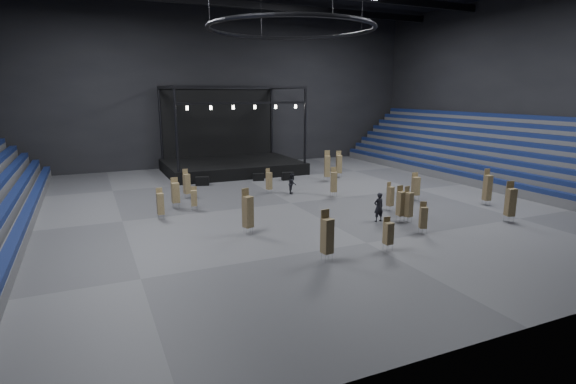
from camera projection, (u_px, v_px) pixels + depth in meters
name	position (u px, v px, depth m)	size (l,w,h in m)	color
floor	(291.00, 203.00, 35.21)	(50.00, 50.00, 0.00)	#464548
wall_back	(216.00, 88.00, 51.96)	(50.00, 0.20, 18.00)	black
wall_front	(560.00, 76.00, 14.57)	(50.00, 0.20, 18.00)	black
wall_right	(526.00, 87.00, 43.28)	(0.20, 42.00, 18.00)	black
bleachers_right	(503.00, 163.00, 44.03)	(7.20, 40.00, 6.40)	#48484A
stage	(230.00, 158.00, 49.35)	(14.00, 10.00, 9.20)	black
truss_ring	(291.00, 28.00, 32.40)	(12.30, 12.30, 5.15)	black
flight_case_left	(202.00, 181.00, 41.83)	(1.23, 0.62, 0.82)	black
flight_case_mid	(258.00, 177.00, 44.13)	(1.06, 0.53, 0.70)	black
flight_case_right	(288.00, 176.00, 44.44)	(1.16, 0.58, 0.77)	black
chair_stack_0	(390.00, 196.00, 32.83)	(0.49, 0.49, 2.11)	silver
chair_stack_1	(423.00, 217.00, 27.41)	(0.55, 0.55, 1.99)	silver
chair_stack_2	(175.00, 192.00, 33.37)	(0.55, 0.55, 2.31)	silver
chair_stack_3	(248.00, 211.00, 27.23)	(0.67, 0.67, 2.84)	silver
chair_stack_4	(388.00, 233.00, 24.46)	(0.44, 0.44, 1.87)	silver
chair_stack_5	(269.00, 181.00, 38.43)	(0.52, 0.52, 2.16)	silver
chair_stack_6	(194.00, 198.00, 32.82)	(0.53, 0.53, 1.78)	silver
chair_stack_7	(416.00, 186.00, 35.92)	(0.61, 0.61, 2.24)	silver
chair_stack_8	(334.00, 181.00, 37.16)	(0.63, 0.63, 2.47)	silver
chair_stack_9	(327.00, 166.00, 43.65)	(0.69, 0.69, 3.00)	silver
chair_stack_10	(160.00, 203.00, 30.43)	(0.45, 0.45, 2.18)	silver
chair_stack_11	(409.00, 204.00, 29.81)	(0.54, 0.54, 2.43)	silver
chair_stack_12	(187.00, 183.00, 36.58)	(0.56, 0.56, 2.41)	silver
chair_stack_13	(510.00, 201.00, 29.78)	(0.66, 0.66, 2.75)	silver
chair_stack_14	(327.00, 235.00, 22.85)	(0.58, 0.58, 2.69)	silver
chair_stack_15	(339.00, 164.00, 45.67)	(0.66, 0.66, 2.71)	silver
chair_stack_16	(487.00, 187.00, 34.21)	(0.55, 0.55, 2.83)	silver
chair_stack_17	(401.00, 203.00, 29.98)	(0.48, 0.48, 2.43)	silver
man_center	(379.00, 207.00, 30.00)	(0.72, 0.47, 1.98)	black
crew_member	(292.00, 184.00, 38.35)	(0.85, 0.67, 1.76)	black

